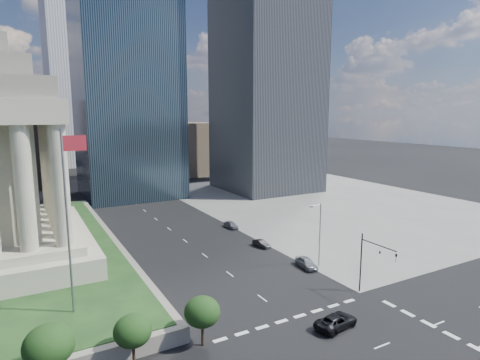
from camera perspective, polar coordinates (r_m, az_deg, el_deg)
ground at (r=125.77m, az=-16.63°, el=-1.73°), size 500.00×500.00×0.00m
sidewalk_ne at (r=110.71m, az=12.35°, el=-3.03°), size 68.00×90.00×0.03m
flagpole at (r=46.17m, az=-23.22°, el=-4.27°), size 2.52×0.24×20.00m
midrise_glass at (r=119.32m, az=-15.83°, el=12.21°), size 26.00×26.00×60.00m
highrise_ne at (r=128.54m, az=3.84°, el=21.31°), size 26.00×28.00×100.00m
building_filler_ne at (r=162.12m, az=-8.03°, el=4.56°), size 20.00×30.00×20.00m
building_filler_nw at (r=151.16m, az=-30.63°, el=4.52°), size 24.00×30.00×28.00m
traffic_signal_ne at (r=54.77m, az=18.24°, el=-10.46°), size 0.30×5.74×8.00m
street_lamp_north at (r=62.91m, az=11.17°, el=-7.17°), size 2.13×0.22×10.00m
pickup_truck at (r=48.20m, az=13.54°, el=-18.93°), size 5.69×3.27×1.49m
parked_sedan_near at (r=63.75m, az=9.43°, el=-11.52°), size 2.54×4.87×1.58m
parked_sedan_mid at (r=72.25m, az=3.06°, el=-9.01°), size 3.86×1.81×1.22m
parked_sedan_far at (r=83.58m, az=-1.26°, el=-6.37°), size 4.16×1.78×1.40m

